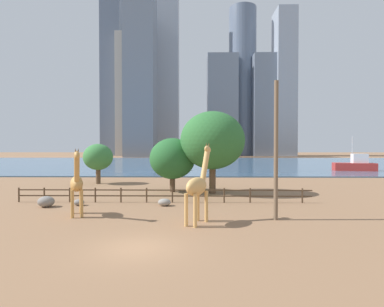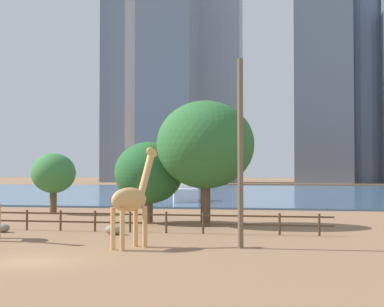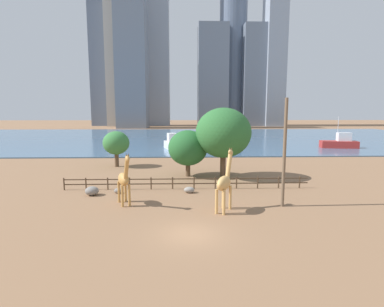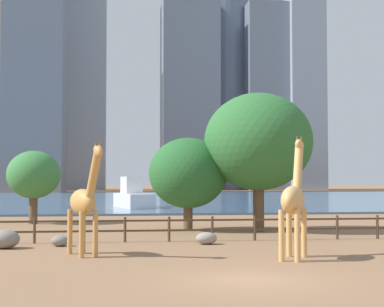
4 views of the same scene
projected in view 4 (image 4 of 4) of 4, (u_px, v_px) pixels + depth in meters
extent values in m
plane|color=#8C6647|center=(143.00, 199.00, 98.27)|extent=(400.00, 400.00, 0.00)
cube|color=#476B8C|center=(144.00, 199.00, 95.30)|extent=(180.00, 86.00, 0.20)
cylinder|color=tan|center=(289.00, 232.00, 24.82)|extent=(0.32, 0.32, 2.04)
cylinder|color=tan|center=(304.00, 233.00, 24.60)|extent=(0.32, 0.32, 2.04)
cylinder|color=tan|center=(282.00, 235.00, 23.34)|extent=(0.32, 0.32, 2.04)
cylinder|color=tan|center=(297.00, 236.00, 23.12)|extent=(0.32, 0.32, 2.04)
ellipsoid|color=tan|center=(293.00, 200.00, 24.03)|extent=(1.84, 2.42, 1.18)
cylinder|color=tan|center=(298.00, 169.00, 25.25)|extent=(0.85, 1.18, 2.24)
ellipsoid|color=tan|center=(299.00, 145.00, 25.67)|extent=(0.72, 0.92, 0.70)
cone|color=brown|center=(297.00, 137.00, 25.72)|extent=(0.14, 0.14, 0.21)
cone|color=brown|center=(301.00, 137.00, 25.66)|extent=(0.14, 0.14, 0.21)
cylinder|color=#C18C47|center=(95.00, 234.00, 24.65)|extent=(0.30, 0.30, 1.94)
cylinder|color=#C18C47|center=(82.00, 234.00, 24.34)|extent=(0.30, 0.30, 1.94)
cylinder|color=#C18C47|center=(83.00, 231.00, 25.94)|extent=(0.30, 0.30, 1.94)
cylinder|color=#C18C47|center=(70.00, 232.00, 25.64)|extent=(0.30, 0.30, 1.94)
ellipsoid|color=#C18C47|center=(83.00, 202.00, 25.20)|extent=(1.63, 2.31, 1.12)
cylinder|color=#C18C47|center=(94.00, 174.00, 24.13)|extent=(0.83, 1.34, 2.06)
ellipsoid|color=#C18C47|center=(98.00, 151.00, 23.74)|extent=(0.64, 0.90, 0.72)
cone|color=brown|center=(100.00, 143.00, 23.80)|extent=(0.13, 0.13, 0.20)
cone|color=brown|center=(96.00, 143.00, 23.71)|extent=(0.13, 0.13, 0.20)
ellipsoid|color=gray|center=(60.00, 241.00, 28.54)|extent=(0.87, 0.72, 0.54)
ellipsoid|color=gray|center=(5.00, 239.00, 27.59)|extent=(1.33, 1.19, 0.89)
ellipsoid|color=gray|center=(206.00, 238.00, 29.40)|extent=(1.07, 0.81, 0.61)
cylinder|color=#4C3826|center=(34.00, 231.00, 29.85)|extent=(0.14, 0.14, 1.30)
cylinder|color=#4C3826|center=(80.00, 230.00, 30.13)|extent=(0.14, 0.14, 1.30)
cylinder|color=#4C3826|center=(125.00, 230.00, 30.42)|extent=(0.14, 0.14, 1.30)
cylinder|color=#4C3826|center=(169.00, 229.00, 30.71)|extent=(0.14, 0.14, 1.30)
cylinder|color=#4C3826|center=(212.00, 229.00, 30.99)|extent=(0.14, 0.14, 1.30)
cylinder|color=#4C3826|center=(255.00, 228.00, 31.28)|extent=(0.14, 0.14, 1.30)
cylinder|color=#4C3826|center=(296.00, 228.00, 31.57)|extent=(0.14, 0.14, 1.30)
cylinder|color=#4C3826|center=(337.00, 227.00, 31.85)|extent=(0.14, 0.14, 1.30)
cylinder|color=#4C3826|center=(377.00, 227.00, 32.14)|extent=(0.14, 0.14, 1.30)
cube|color=#4C3826|center=(198.00, 220.00, 30.92)|extent=(26.10, 0.08, 0.10)
cube|color=#4C3826|center=(198.00, 230.00, 30.90)|extent=(26.10, 0.08, 0.10)
cylinder|color=brown|center=(259.00, 208.00, 36.89)|extent=(0.69, 0.69, 2.90)
ellipsoid|color=#2D6B33|center=(258.00, 142.00, 37.07)|extent=(6.84, 6.84, 6.16)
cylinder|color=brown|center=(33.00, 210.00, 43.07)|extent=(0.61, 0.61, 2.04)
ellipsoid|color=#387A3D|center=(34.00, 175.00, 43.18)|extent=(3.90, 3.90, 3.51)
cylinder|color=brown|center=(188.00, 217.00, 37.31)|extent=(0.59, 0.59, 1.66)
ellipsoid|color=#26602D|center=(188.00, 173.00, 37.44)|extent=(5.00, 5.00, 4.50)
cube|color=silver|center=(134.00, 200.00, 63.67)|extent=(4.44, 8.05, 1.52)
cube|color=silver|center=(132.00, 185.00, 64.64)|extent=(2.42, 3.09, 1.83)
cylinder|color=slate|center=(226.00, 53.00, 188.23)|extent=(16.06, 16.06, 87.42)
cube|color=slate|center=(271.00, 98.00, 180.89)|extent=(16.25, 13.13, 56.84)
cube|color=#939EAD|center=(81.00, 29.00, 182.11)|extent=(15.48, 9.67, 99.50)
cube|color=slate|center=(189.00, 96.00, 179.98)|extent=(17.13, 13.77, 57.45)
cube|color=#ADA89E|center=(7.00, 72.00, 172.94)|extent=(12.61, 12.11, 69.98)
cube|color=slate|center=(36.00, 36.00, 152.38)|extent=(14.81, 15.42, 81.04)
cube|color=#939EAD|center=(302.00, 58.00, 181.46)|extent=(10.68, 15.19, 81.48)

